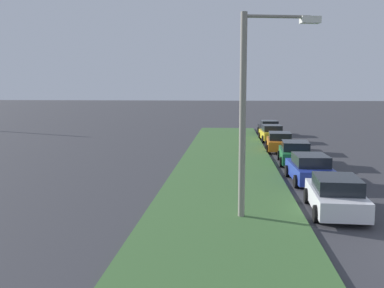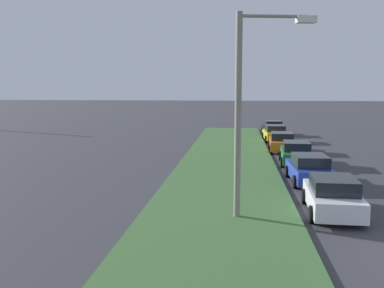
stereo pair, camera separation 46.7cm
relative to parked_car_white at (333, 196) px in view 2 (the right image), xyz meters
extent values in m
cube|color=#3D6633|center=(4.78, 4.32, -0.66)|extent=(60.00, 6.00, 0.12)
cube|color=silver|center=(0.05, 0.00, -0.15)|extent=(4.38, 1.99, 0.70)
cube|color=black|center=(-0.15, 0.01, 0.48)|extent=(2.27, 1.70, 0.55)
cylinder|color=black|center=(1.44, 0.84, -0.40)|extent=(0.65, 0.25, 0.64)
cylinder|color=black|center=(1.36, -0.96, -0.40)|extent=(0.65, 0.25, 0.64)
cylinder|color=black|center=(-1.26, 0.96, -0.40)|extent=(0.65, 0.25, 0.64)
cylinder|color=black|center=(-1.34, -0.84, -0.40)|extent=(0.65, 0.25, 0.64)
cube|color=#23389E|center=(5.69, 0.00, -0.15)|extent=(4.36, 1.94, 0.70)
cube|color=black|center=(5.49, -0.01, 0.48)|extent=(2.25, 1.67, 0.55)
cylinder|color=black|center=(7.01, 0.95, -0.40)|extent=(0.65, 0.24, 0.64)
cylinder|color=black|center=(7.07, -0.85, -0.40)|extent=(0.65, 0.24, 0.64)
cylinder|color=black|center=(4.31, 0.86, -0.40)|extent=(0.65, 0.24, 0.64)
cylinder|color=black|center=(4.37, -0.94, -0.40)|extent=(0.65, 0.24, 0.64)
cube|color=#1E6B38|center=(11.26, -0.05, -0.15)|extent=(4.39, 2.04, 0.70)
cube|color=black|center=(11.06, -0.04, 0.48)|extent=(2.29, 1.72, 0.55)
cylinder|color=black|center=(12.66, 0.77, -0.40)|extent=(0.65, 0.26, 0.64)
cylinder|color=black|center=(12.56, -1.03, -0.40)|extent=(0.65, 0.26, 0.64)
cylinder|color=black|center=(9.97, 0.92, -0.40)|extent=(0.65, 0.26, 0.64)
cylinder|color=black|center=(9.87, -0.88, -0.40)|extent=(0.65, 0.26, 0.64)
cube|color=orange|center=(16.95, 0.29, -0.15)|extent=(4.39, 2.02, 0.70)
cube|color=black|center=(16.75, 0.30, 0.48)|extent=(2.28, 1.71, 0.55)
cylinder|color=black|center=(18.34, 1.12, -0.40)|extent=(0.65, 0.25, 0.64)
cylinder|color=black|center=(18.25, -0.67, -0.40)|extent=(0.65, 0.25, 0.64)
cylinder|color=black|center=(15.64, 1.26, -0.40)|extent=(0.65, 0.25, 0.64)
cylinder|color=black|center=(15.55, -0.54, -0.40)|extent=(0.65, 0.25, 0.64)
cube|color=gold|center=(23.47, 0.30, -0.15)|extent=(4.38, 2.00, 0.70)
cube|color=black|center=(23.27, 0.29, 0.48)|extent=(2.27, 1.70, 0.55)
cylinder|color=black|center=(24.78, 1.26, -0.40)|extent=(0.65, 0.25, 0.64)
cylinder|color=black|center=(24.86, -0.53, -0.40)|extent=(0.65, 0.25, 0.64)
cylinder|color=black|center=(22.08, 1.14, -0.40)|extent=(0.65, 0.25, 0.64)
cylinder|color=black|center=(22.17, -0.66, -0.40)|extent=(0.65, 0.25, 0.64)
cube|color=black|center=(28.87, 0.07, -0.15)|extent=(4.38, 1.99, 0.70)
cube|color=black|center=(28.67, 0.06, 0.48)|extent=(2.27, 1.70, 0.55)
cylinder|color=black|center=(30.18, 1.03, -0.40)|extent=(0.65, 0.25, 0.64)
cylinder|color=black|center=(30.26, -0.77, -0.40)|extent=(0.65, 0.25, 0.64)
cylinder|color=black|center=(27.48, 0.90, -0.40)|extent=(0.65, 0.25, 0.64)
cylinder|color=black|center=(27.57, -0.89, -0.40)|extent=(0.65, 0.25, 0.64)
cylinder|color=gray|center=(-1.06, 3.66, 3.03)|extent=(0.24, 0.24, 7.50)
cylinder|color=gray|center=(-0.85, 2.48, 6.63)|extent=(0.54, 2.38, 0.12)
cube|color=silver|center=(-0.63, 1.30, 6.53)|extent=(0.48, 0.75, 0.24)
camera|label=1|loc=(-17.22, 4.15, 4.16)|focal=41.65mm
camera|label=2|loc=(-17.17, 3.68, 4.16)|focal=41.65mm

